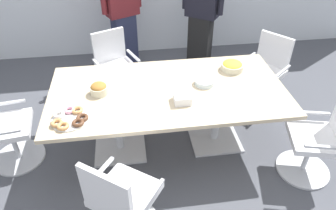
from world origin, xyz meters
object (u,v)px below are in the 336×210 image
office_chair_4 (122,203)px  person_standing_1 (202,10)px  person_standing_0 (122,8)px  snack_bowl_chips_yellow (232,66)px  napkin_pile (182,98)px  snack_bowl_pretzels (99,89)px  office_chair_0 (318,143)px  office_chair_3 (3,132)px  donut_platter (70,118)px  plate_stack (205,82)px  office_chair_2 (116,70)px  conference_table (168,99)px  office_chair_1 (264,75)px

office_chair_4 → person_standing_1: size_ratio=0.49×
person_standing_0 → snack_bowl_chips_yellow: 1.87m
person_standing_1 → napkin_pile: 1.89m
person_standing_0 → snack_bowl_pretzels: size_ratio=10.63×
office_chair_4 → office_chair_0: bearing=48.7°
office_chair_3 → donut_platter: office_chair_3 is taller
donut_platter → office_chair_0: bearing=-6.3°
person_standing_1 → plate_stack: size_ratio=9.01×
office_chair_4 → snack_bowl_chips_yellow: office_chair_4 is taller
office_chair_2 → snack_bowl_pretzels: bearing=59.2°
person_standing_0 → snack_bowl_pretzels: (-0.28, -1.71, -0.18)m
snack_bowl_chips_yellow → plate_stack: (-0.37, -0.24, -0.02)m
snack_bowl_pretzels → person_standing_0: bearing=80.6°
office_chair_4 → plate_stack: office_chair_4 is taller
office_chair_3 → person_standing_1: size_ratio=0.49×
office_chair_0 → donut_platter: 2.38m
office_chair_3 → napkin_pile: 1.86m
office_chair_4 → snack_bowl_chips_yellow: size_ratio=3.74×
conference_table → person_standing_1: size_ratio=1.30×
office_chair_1 → snack_bowl_chips_yellow: 0.81m
office_chair_1 → office_chair_3: 3.14m
conference_table → office_chair_4: bearing=-116.2°
person_standing_1 → plate_stack: bearing=114.5°
office_chair_1 → napkin_pile: bearing=86.2°
office_chair_0 → napkin_pile: bearing=87.1°
snack_bowl_chips_yellow → napkin_pile: snack_bowl_chips_yellow is taller
person_standing_1 → office_chair_0: bearing=143.9°
donut_platter → snack_bowl_pretzels: bearing=57.1°
office_chair_0 → office_chair_2: bearing=63.5°
person_standing_0 → person_standing_1: bearing=145.0°
office_chair_1 → snack_bowl_pretzels: 2.18m
office_chair_0 → napkin_pile: office_chair_0 is taller
plate_stack → napkin_pile: napkin_pile is taller
napkin_pile → office_chair_0: bearing=-16.7°
office_chair_1 → office_chair_3: size_ratio=1.00×
office_chair_1 → person_standing_0: person_standing_0 is taller
napkin_pile → conference_table: bearing=114.9°
conference_table → person_standing_1: 1.74m
conference_table → donut_platter: bearing=-159.0°
office_chair_2 → office_chair_1: bearing=145.4°
office_chair_0 → office_chair_3: size_ratio=1.00×
office_chair_1 → plate_stack: 1.21m
office_chair_0 → napkin_pile: 1.41m
office_chair_0 → office_chair_4: size_ratio=1.00×
office_chair_0 → office_chair_2: size_ratio=1.00×
office_chair_3 → snack_bowl_pretzels: (1.01, 0.05, 0.40)m
office_chair_3 → office_chair_4: bearing=41.5°
person_standing_0 → donut_platter: bearing=49.6°
snack_bowl_chips_yellow → napkin_pile: bearing=-141.7°
snack_bowl_pretzels → office_chair_2: bearing=82.6°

